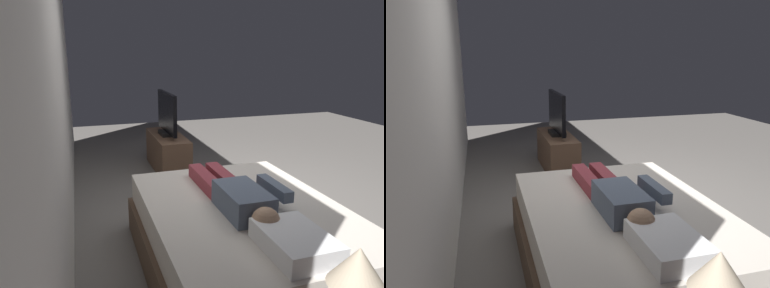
% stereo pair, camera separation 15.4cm
% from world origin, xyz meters
% --- Properties ---
extents(ground_plane, '(10.00, 10.00, 0.00)m').
position_xyz_m(ground_plane, '(0.00, 0.00, 0.00)').
color(ground_plane, slate).
extents(back_wall, '(6.40, 0.10, 2.80)m').
position_xyz_m(back_wall, '(0.40, 1.66, 1.40)').
color(back_wall, silver).
rests_on(back_wall, ground).
extents(bed, '(1.93, 1.46, 0.54)m').
position_xyz_m(bed, '(-0.96, 0.37, 0.26)').
color(bed, brown).
rests_on(bed, ground).
extents(pillow, '(0.48, 0.34, 0.12)m').
position_xyz_m(pillow, '(-1.60, 0.37, 0.60)').
color(pillow, white).
rests_on(pillow, bed).
extents(person, '(1.26, 0.46, 0.18)m').
position_xyz_m(person, '(-0.93, 0.42, 0.62)').
color(person, slate).
rests_on(person, bed).
extents(remote, '(0.15, 0.04, 0.02)m').
position_xyz_m(remote, '(-0.78, 0.02, 0.55)').
color(remote, black).
rests_on(remote, bed).
extents(tv_stand, '(1.10, 0.40, 0.50)m').
position_xyz_m(tv_stand, '(1.59, 0.33, 0.25)').
color(tv_stand, brown).
rests_on(tv_stand, ground).
extents(tv, '(0.88, 0.20, 0.59)m').
position_xyz_m(tv, '(1.59, 0.33, 0.78)').
color(tv, black).
rests_on(tv, tv_stand).
extents(lamp, '(0.22, 0.22, 0.42)m').
position_xyz_m(lamp, '(-2.22, 0.52, 0.85)').
color(lamp, '#59595B').
rests_on(lamp, nightstand).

